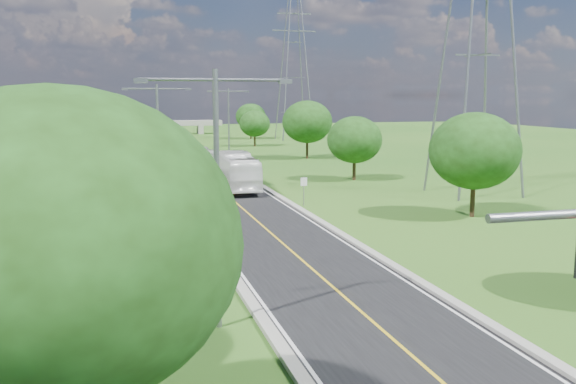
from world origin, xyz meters
name	(u,v)px	position (x,y,z in m)	size (l,w,h in m)	color
ground	(204,176)	(0.00, 60.00, 0.00)	(260.00, 260.00, 0.00)	#255518
road	(198,170)	(0.00, 66.00, 0.03)	(8.00, 150.00, 0.06)	black
curb_left	(162,170)	(-4.25, 66.00, 0.11)	(0.50, 150.00, 0.22)	gray
curb_right	(232,168)	(4.25, 66.00, 0.11)	(0.50, 150.00, 0.22)	gray
speed_limit_sign	(304,186)	(5.20, 37.98, 1.60)	(0.55, 0.09, 2.40)	slate
overpass	(157,124)	(0.00, 140.00, 2.41)	(30.00, 3.00, 3.20)	gray
streetlight_near_left	(217,177)	(-6.00, 12.00, 5.94)	(5.90, 0.25, 10.00)	slate
streetlight_mid_left	(158,131)	(-6.00, 45.00, 5.94)	(5.90, 0.25, 10.00)	slate
streetlight_far_right	(229,117)	(6.00, 78.00, 5.94)	(5.90, 0.25, 10.00)	slate
power_tower_near	(478,39)	(22.00, 40.00, 14.01)	(9.00, 6.40, 28.00)	slate
power_tower_far	(294,70)	(26.00, 115.00, 14.01)	(9.00, 6.40, 28.00)	slate
tree_lb	(4,171)	(-16.00, 28.00, 4.64)	(6.30, 6.30, 7.33)	black
tree_lc	(54,134)	(-15.00, 50.00, 5.58)	(7.56, 7.56, 8.79)	black
tree_ld	(54,128)	(-17.00, 74.00, 4.95)	(6.72, 6.72, 7.82)	black
tree_le	(83,124)	(-14.50, 98.00, 4.33)	(5.88, 5.88, 6.84)	black
tree_lf	(55,246)	(-11.00, 2.00, 5.89)	(7.98, 7.98, 9.28)	black
tree_rb	(475,151)	(16.00, 30.00, 4.95)	(6.72, 6.72, 7.82)	black
tree_rc	(355,140)	(15.00, 52.00, 4.33)	(5.88, 5.88, 6.84)	black
tree_rd	(307,122)	(17.00, 76.00, 5.27)	(7.14, 7.14, 8.30)	black
tree_re	(255,124)	(14.50, 100.00, 4.02)	(5.46, 5.46, 6.35)	black
tree_rf	(251,116)	(18.00, 120.00, 4.64)	(6.30, 6.30, 7.33)	black
bus_outbound	(238,171)	(1.71, 48.58, 1.78)	(2.89, 12.36, 3.44)	white
bus_inbound	(192,159)	(-1.06, 62.50, 1.64)	(2.66, 11.35, 3.16)	silver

